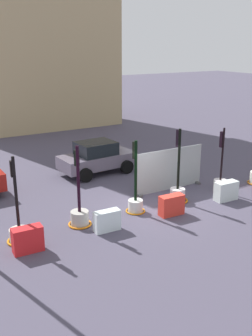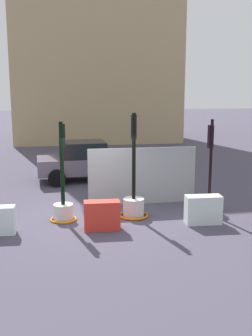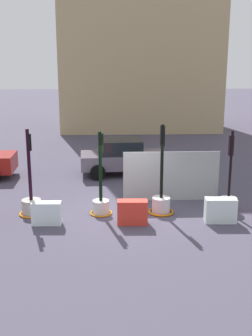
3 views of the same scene
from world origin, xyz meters
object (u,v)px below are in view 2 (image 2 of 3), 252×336
traffic_light_2 (63,202)px  construction_barrier_3 (203,210)px  construction_barrier_2 (102,215)px  traffic_light_3 (134,200)px  car_grey_saloon (84,161)px  traffic_light_4 (209,196)px

traffic_light_2 → construction_barrier_3: size_ratio=2.80×
construction_barrier_2 → traffic_light_3: bearing=43.1°
construction_barrier_3 → car_grey_saloon: size_ratio=0.26×
traffic_light_2 → construction_barrier_3: 4.17m
traffic_light_3 → construction_barrier_3: traffic_light_3 is taller
traffic_light_4 → traffic_light_3: bearing=178.6°
traffic_light_4 → construction_barrier_3: size_ratio=2.82×
traffic_light_4 → construction_barrier_2: (-3.52, -0.96, -0.15)m
traffic_light_2 → traffic_light_4: (4.58, -0.05, -0.01)m
construction_barrier_2 → traffic_light_2: bearing=136.6°
traffic_light_2 → construction_barrier_3: traffic_light_2 is taller
car_grey_saloon → traffic_light_2: bearing=-100.1°
traffic_light_2 → construction_barrier_2: bearing=-43.4°
traffic_light_4 → construction_barrier_3: 1.07m
traffic_light_4 → traffic_light_2: bearing=179.4°
traffic_light_3 → car_grey_saloon: 5.45m
traffic_light_4 → car_grey_saloon: (-3.64, 5.37, 0.28)m
traffic_light_2 → car_grey_saloon: size_ratio=0.74×
traffic_light_2 → construction_barrier_2: traffic_light_2 is taller
car_grey_saloon → construction_barrier_3: bearing=-63.7°
traffic_light_4 → car_grey_saloon: bearing=124.1°
construction_barrier_2 → car_grey_saloon: car_grey_saloon is taller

